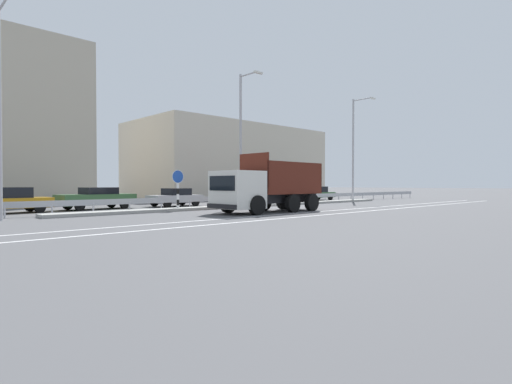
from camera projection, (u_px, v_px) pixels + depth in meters
ground_plane at (279, 208)px, 27.73m from camera, size 320.00×320.00×0.00m
lane_strip_0 at (293, 214)px, 22.07m from camera, size 53.48×0.16×0.01m
lane_strip_1 at (319, 215)px, 20.78m from camera, size 53.48×0.16×0.01m
median_island at (260, 205)px, 29.11m from camera, size 29.41×1.10×0.18m
median_guardrail at (249, 198)px, 30.01m from camera, size 53.48×0.09×0.78m
dump_truck at (259, 191)px, 22.71m from camera, size 7.35×2.73×3.37m
median_road_sign at (178, 189)px, 24.27m from camera, size 0.81×0.16×2.50m
street_lamp_0 at (0, 102)px, 17.50m from camera, size 0.70×2.63×9.39m
street_lamp_1 at (242, 134)px, 27.39m from camera, size 0.70×1.96×9.19m
street_lamp_2 at (355, 145)px, 37.34m from camera, size 0.70×2.22×9.61m
parked_car_1 at (10, 200)px, 22.27m from camera, size 4.24×2.03×1.46m
parked_car_2 at (97, 198)px, 25.94m from camera, size 4.92×2.20×1.42m
parked_car_3 at (175, 197)px, 29.39m from camera, size 3.89×2.00×1.33m
parked_car_4 at (236, 195)px, 33.16m from camera, size 3.93×2.17×1.40m
parked_car_5 at (272, 194)px, 36.70m from camera, size 4.03×2.00×1.44m
parked_car_6 at (316, 193)px, 40.73m from camera, size 4.22×2.04×1.40m
background_building_0 at (0, 123)px, 32.80m from camera, size 11.59×10.96×13.26m
background_building_1 at (229, 163)px, 50.04m from camera, size 23.43×12.06×8.66m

